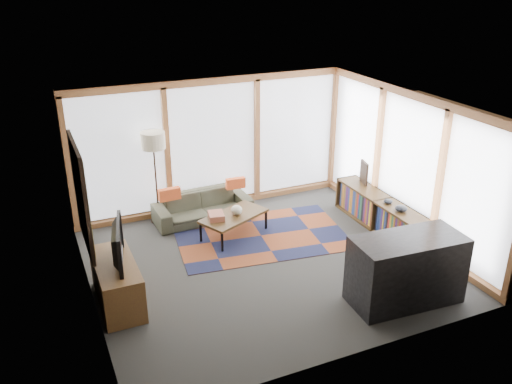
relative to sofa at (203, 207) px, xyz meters
name	(u,v)px	position (x,y,z in m)	size (l,w,h in m)	color
ground	(266,262)	(0.43, -1.95, -0.27)	(5.50, 5.50, 0.00)	#2D2D2A
room_envelope	(279,159)	(0.92, -1.39, 1.27)	(5.52, 5.02, 2.62)	#3B342B
rug	(261,236)	(0.73, -1.08, -0.26)	(2.99, 1.92, 0.01)	brown
sofa	(203,207)	(0.00, 0.00, 0.00)	(1.84, 0.72, 0.54)	#323427
pillow_left	(170,194)	(-0.63, -0.03, 0.38)	(0.40, 0.12, 0.22)	#D95224
pillow_right	(236,183)	(0.68, -0.01, 0.37)	(0.37, 0.11, 0.21)	#D95224
floor_lamp	(156,178)	(-0.79, 0.28, 0.61)	(0.44, 0.44, 1.76)	black
coffee_table	(234,225)	(0.30, -0.85, -0.06)	(1.22, 0.61, 0.41)	#301F0E
book_stack	(216,216)	(-0.04, -0.87, 0.19)	(0.26, 0.32, 0.11)	#964D39
vase	(237,210)	(0.35, -0.86, 0.23)	(0.20, 0.20, 0.18)	beige
bookshelf	(382,214)	(2.86, -1.73, 0.04)	(0.44, 2.45, 0.61)	#301F0E
bowl_a	(401,208)	(2.82, -2.28, 0.40)	(0.21, 0.21, 0.11)	black
bowl_b	(388,201)	(2.82, -1.92, 0.38)	(0.16, 0.16, 0.08)	black
shelf_picture	(364,173)	(2.96, -0.93, 0.56)	(0.04, 0.33, 0.44)	black
tv_console	(117,283)	(-2.00, -2.13, 0.06)	(0.55, 1.32, 0.66)	brown
television	(113,244)	(-1.99, -2.10, 0.68)	(0.99, 0.13, 0.57)	black
bar_counter	(406,270)	(1.81, -3.73, 0.24)	(1.59, 0.74, 1.01)	black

